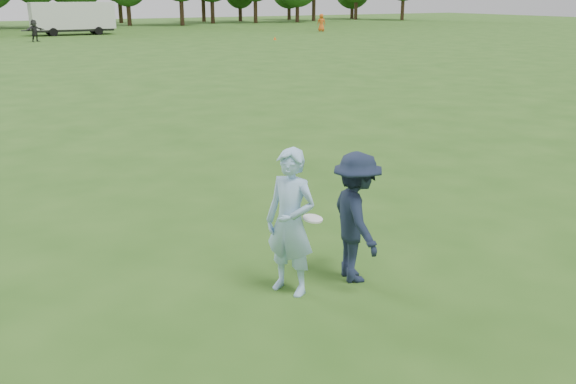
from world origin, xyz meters
name	(u,v)px	position (x,y,z in m)	size (l,w,h in m)	color
ground	(277,282)	(0.00, 0.00, 0.00)	(200.00, 200.00, 0.00)	#274E16
thrower	(291,222)	(0.03, -0.33, 1.02)	(0.74, 0.49, 2.03)	#95BFE7
defender	(356,217)	(1.03, -0.45, 0.94)	(1.21, 0.70, 1.88)	#172034
player_far_c	(321,23)	(34.33, 51.99, 0.95)	(0.93, 0.61, 1.91)	orange
player_far_d	(34,31)	(4.28, 51.37, 0.94)	(1.74, 0.55, 1.88)	#2A2A2A
field_cone	(275,38)	(23.48, 42.95, 0.15)	(0.28, 0.28, 0.30)	#F3560C
disc_in_play	(313,219)	(0.26, -0.51, 1.09)	(0.30, 0.30, 0.07)	white
cargo_trailer	(73,17)	(9.17, 59.42, 1.78)	(9.00, 2.75, 3.20)	white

